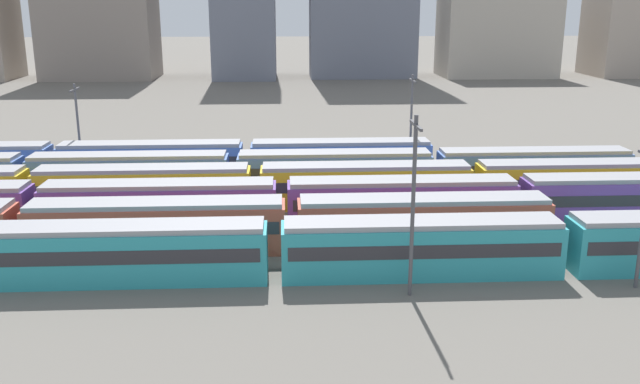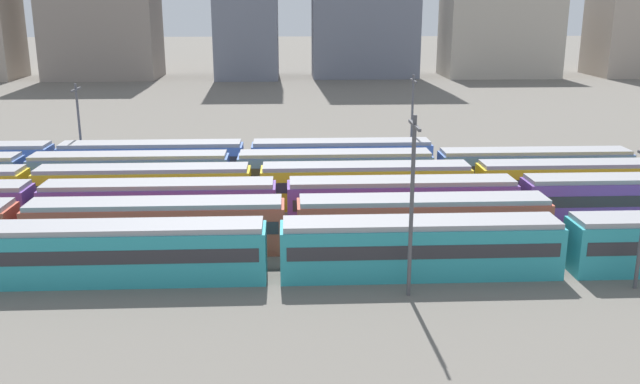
{
  "view_description": "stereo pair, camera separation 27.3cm",
  "coord_description": "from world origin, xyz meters",
  "px_view_note": "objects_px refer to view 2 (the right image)",
  "views": [
    {
      "loc": [
        28.67,
        -41.06,
        17.17
      ],
      "look_at": [
        31.52,
        13.0,
        2.04
      ],
      "focal_mm": 38.4,
      "sensor_mm": 36.0,
      "label": 1
    },
    {
      "loc": [
        28.94,
        -41.07,
        17.17
      ],
      "look_at": [
        31.52,
        13.0,
        2.04
      ],
      "focal_mm": 38.4,
      "sensor_mm": 36.0,
      "label": 2
    }
  ],
  "objects_px": {
    "train_track_2": "(401,201)",
    "catenary_pole_1": "(79,123)",
    "catenary_pole_0": "(412,199)",
    "catenary_pole_3": "(412,118)",
    "train_track_1": "(157,226)",
    "train_track_5": "(152,160)",
    "train_track_4": "(233,172)",
    "train_track_3": "(256,186)",
    "train_track_0": "(420,247)"
  },
  "relations": [
    {
      "from": "train_track_1",
      "to": "train_track_5",
      "type": "bearing_deg",
      "value": 101.45
    },
    {
      "from": "train_track_2",
      "to": "catenary_pole_0",
      "type": "relative_size",
      "value": 8.51
    },
    {
      "from": "train_track_4",
      "to": "catenary_pole_3",
      "type": "height_order",
      "value": "catenary_pole_3"
    },
    {
      "from": "train_track_3",
      "to": "train_track_4",
      "type": "relative_size",
      "value": 1.0
    },
    {
      "from": "train_track_3",
      "to": "train_track_5",
      "type": "xyz_separation_m",
      "value": [
        -10.72,
        10.4,
        -0.0
      ]
    },
    {
      "from": "train_track_2",
      "to": "catenary_pole_0",
      "type": "bearing_deg",
      "value": -97.24
    },
    {
      "from": "train_track_0",
      "to": "train_track_2",
      "type": "bearing_deg",
      "value": 87.42
    },
    {
      "from": "catenary_pole_3",
      "to": "catenary_pole_0",
      "type": "bearing_deg",
      "value": -100.2
    },
    {
      "from": "train_track_4",
      "to": "train_track_5",
      "type": "relative_size",
      "value": 1.34
    },
    {
      "from": "train_track_5",
      "to": "catenary_pole_0",
      "type": "height_order",
      "value": "catenary_pole_0"
    },
    {
      "from": "train_track_2",
      "to": "catenary_pole_1",
      "type": "bearing_deg",
      "value": 148.01
    },
    {
      "from": "train_track_1",
      "to": "train_track_3",
      "type": "bearing_deg",
      "value": 57.97
    },
    {
      "from": "train_track_0",
      "to": "train_track_5",
      "type": "distance_m",
      "value": 34.03
    },
    {
      "from": "train_track_1",
      "to": "train_track_4",
      "type": "relative_size",
      "value": 0.75
    },
    {
      "from": "train_track_1",
      "to": "train_track_3",
      "type": "distance_m",
      "value": 12.27
    },
    {
      "from": "train_track_2",
      "to": "train_track_4",
      "type": "distance_m",
      "value": 17.43
    },
    {
      "from": "train_track_2",
      "to": "catenary_pole_1",
      "type": "distance_m",
      "value": 35.81
    },
    {
      "from": "train_track_4",
      "to": "catenary_pole_0",
      "type": "height_order",
      "value": "catenary_pole_0"
    },
    {
      "from": "train_track_2",
      "to": "train_track_5",
      "type": "xyz_separation_m",
      "value": [
        -22.42,
        15.6,
        -0.0
      ]
    },
    {
      "from": "catenary_pole_0",
      "to": "train_track_5",
      "type": "bearing_deg",
      "value": 125.37
    },
    {
      "from": "train_track_1",
      "to": "train_track_3",
      "type": "height_order",
      "value": "same"
    },
    {
      "from": "train_track_2",
      "to": "catenary_pole_3",
      "type": "xyz_separation_m",
      "value": [
        4.04,
        18.49,
        3.61
      ]
    },
    {
      "from": "catenary_pole_1",
      "to": "catenary_pole_3",
      "type": "bearing_deg",
      "value": -0.66
    },
    {
      "from": "train_track_5",
      "to": "catenary_pole_0",
      "type": "xyz_separation_m",
      "value": [
        20.7,
        -29.16,
        4.16
      ]
    },
    {
      "from": "train_track_0",
      "to": "train_track_2",
      "type": "height_order",
      "value": "same"
    },
    {
      "from": "train_track_1",
      "to": "train_track_2",
      "type": "height_order",
      "value": "same"
    },
    {
      "from": "train_track_0",
      "to": "catenary_pole_1",
      "type": "xyz_separation_m",
      "value": [
        -29.78,
        29.29,
        3.22
      ]
    },
    {
      "from": "train_track_3",
      "to": "catenary_pole_3",
      "type": "xyz_separation_m",
      "value": [
        15.75,
        13.29,
        3.61
      ]
    },
    {
      "from": "catenary_pole_1",
      "to": "catenary_pole_3",
      "type": "relative_size",
      "value": 0.92
    },
    {
      "from": "catenary_pole_3",
      "to": "train_track_4",
      "type": "bearing_deg",
      "value": -155.82
    },
    {
      "from": "catenary_pole_0",
      "to": "catenary_pole_3",
      "type": "height_order",
      "value": "catenary_pole_0"
    },
    {
      "from": "train_track_5",
      "to": "train_track_2",
      "type": "bearing_deg",
      "value": -34.83
    },
    {
      "from": "train_track_3",
      "to": "train_track_0",
      "type": "bearing_deg",
      "value": -54.23
    },
    {
      "from": "train_track_4",
      "to": "catenary_pole_1",
      "type": "height_order",
      "value": "catenary_pole_1"
    },
    {
      "from": "train_track_0",
      "to": "catenary_pole_3",
      "type": "distance_m",
      "value": 29.47
    },
    {
      "from": "train_track_2",
      "to": "train_track_3",
      "type": "height_order",
      "value": "same"
    },
    {
      "from": "train_track_4",
      "to": "train_track_5",
      "type": "distance_m",
      "value": 9.91
    },
    {
      "from": "train_track_1",
      "to": "train_track_5",
      "type": "distance_m",
      "value": 21.22
    },
    {
      "from": "train_track_4",
      "to": "train_track_5",
      "type": "height_order",
      "value": "same"
    },
    {
      "from": "train_track_5",
      "to": "catenary_pole_3",
      "type": "xyz_separation_m",
      "value": [
        26.46,
        2.89,
        3.61
      ]
    },
    {
      "from": "train_track_0",
      "to": "train_track_5",
      "type": "bearing_deg",
      "value": 130.18
    },
    {
      "from": "catenary_pole_0",
      "to": "catenary_pole_3",
      "type": "distance_m",
      "value": 32.57
    },
    {
      "from": "catenary_pole_0",
      "to": "train_track_4",
      "type": "bearing_deg",
      "value": 117.11
    },
    {
      "from": "catenary_pole_1",
      "to": "catenary_pole_0",
      "type": "bearing_deg",
      "value": -48.68
    },
    {
      "from": "train_track_4",
      "to": "catenary_pole_3",
      "type": "relative_size",
      "value": 7.52
    },
    {
      "from": "train_track_0",
      "to": "catenary_pole_3",
      "type": "relative_size",
      "value": 9.42
    },
    {
      "from": "train_track_3",
      "to": "catenary_pole_3",
      "type": "height_order",
      "value": "catenary_pole_3"
    },
    {
      "from": "train_track_3",
      "to": "train_track_4",
      "type": "xyz_separation_m",
      "value": [
        -2.28,
        5.2,
        0.0
      ]
    },
    {
      "from": "catenary_pole_0",
      "to": "train_track_2",
      "type": "bearing_deg",
      "value": 82.76
    },
    {
      "from": "train_track_5",
      "to": "catenary_pole_3",
      "type": "relative_size",
      "value": 5.62
    }
  ]
}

